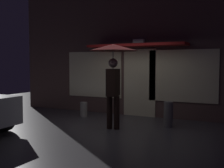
# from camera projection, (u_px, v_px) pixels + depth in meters

# --- Properties ---
(ground_plane) EXTENTS (18.00, 18.00, 0.00)m
(ground_plane) POSITION_uv_depth(u_px,v_px,m) (109.00, 130.00, 7.36)
(ground_plane) COLOR #423F44
(building_facade) EXTENTS (9.46, 1.00, 4.51)m
(building_facade) POSITION_uv_depth(u_px,v_px,m) (141.00, 48.00, 9.29)
(building_facade) COLOR brown
(building_facade) RESTS_ON ground
(person_with_umbrella) EXTENTS (1.27, 1.27, 2.22)m
(person_with_umbrella) POSITION_uv_depth(u_px,v_px,m) (113.00, 61.00, 7.31)
(person_with_umbrella) COLOR black
(person_with_umbrella) RESTS_ON ground
(sidewalk_bollard) EXTENTS (0.23, 0.23, 0.48)m
(sidewalk_bollard) POSITION_uv_depth(u_px,v_px,m) (84.00, 109.00, 9.15)
(sidewalk_bollard) COLOR #9E998E
(sidewalk_bollard) RESTS_ON ground
(sidewalk_bollard_2) EXTENTS (0.25, 0.25, 0.69)m
(sidewalk_bollard_2) POSITION_uv_depth(u_px,v_px,m) (168.00, 114.00, 7.65)
(sidewalk_bollard_2) COLOR slate
(sidewalk_bollard_2) RESTS_ON ground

